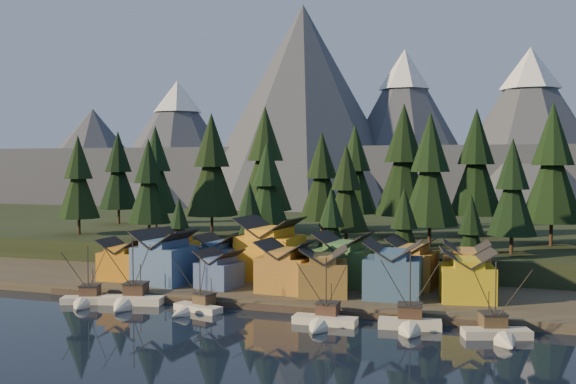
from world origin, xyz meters
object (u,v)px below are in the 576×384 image
(boat_1, at_px, (129,291))
(boat_0, at_px, (86,292))
(house_front_1, at_px, (164,256))
(house_back_0, at_px, (173,250))
(boat_6, at_px, (499,323))
(boat_5, at_px, (410,313))
(boat_2, at_px, (194,301))
(boat_4, at_px, (323,312))
(house_back_1, at_px, (220,255))
(house_front_0, at_px, (123,258))

(boat_1, bearing_deg, boat_0, -178.52)
(house_front_1, distance_m, house_back_0, 11.54)
(boat_0, bearing_deg, boat_1, -6.55)
(boat_6, relative_size, house_back_0, 1.21)
(boat_0, distance_m, boat_5, 53.26)
(boat_5, distance_m, house_back_0, 55.85)
(boat_1, height_order, boat_2, boat_1)
(boat_4, xyz_separation_m, house_back_1, (-26.79, 22.64, 3.82))
(boat_2, xyz_separation_m, boat_6, (45.59, -0.86, 0.35))
(house_front_0, bearing_deg, house_back_1, 19.24)
(boat_5, bearing_deg, boat_1, 171.60)
(boat_1, bearing_deg, boat_4, -15.70)
(boat_4, distance_m, boat_6, 24.09)
(boat_2, relative_size, house_back_1, 1.18)
(boat_2, relative_size, house_front_0, 1.22)
(house_front_0, distance_m, house_back_1, 18.21)
(boat_0, bearing_deg, boat_2, -17.32)
(boat_5, xyz_separation_m, house_front_0, (-55.77, 13.89, 3.11))
(boat_2, bearing_deg, house_back_0, 140.60)
(house_front_0, relative_size, house_back_0, 0.85)
(boat_4, height_order, house_back_0, house_back_0)
(boat_1, xyz_separation_m, boat_4, (33.83, -2.42, -0.29))
(boat_0, height_order, boat_4, boat_4)
(boat_4, height_order, boat_5, boat_5)
(boat_1, bearing_deg, boat_5, -12.42)
(house_front_0, bearing_deg, boat_2, -35.92)
(boat_5, relative_size, house_back_1, 1.43)
(house_back_0, height_order, house_back_1, house_back_0)
(boat_2, height_order, house_back_1, house_back_1)
(boat_1, xyz_separation_m, house_front_1, (-0.34, 12.13, 4.26))
(boat_0, distance_m, house_front_0, 15.52)
(boat_0, xyz_separation_m, boat_4, (41.09, -0.73, -0.04))
(boat_0, bearing_deg, boat_5, -18.53)
(boat_4, distance_m, boat_5, 12.29)
(house_back_1, bearing_deg, boat_2, -72.01)
(boat_1, height_order, house_front_0, boat_1)
(boat_2, distance_m, house_front_0, 26.48)
(boat_5, bearing_deg, boat_2, 172.83)
(boat_0, xyz_separation_m, boat_5, (53.25, 1.03, 0.32))
(boat_1, distance_m, boat_4, 33.92)
(boat_0, distance_m, boat_1, 7.46)
(boat_0, height_order, boat_5, boat_5)
(boat_6, relative_size, house_front_1, 1.09)
(boat_5, distance_m, boat_6, 11.97)
(boat_1, distance_m, boat_6, 57.93)
(boat_4, bearing_deg, house_front_1, 156.41)
(boat_5, bearing_deg, boat_0, 173.53)
(boat_6, relative_size, house_back_1, 1.37)
(house_front_0, distance_m, house_back_0, 10.99)
(boat_1, relative_size, boat_5, 1.04)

